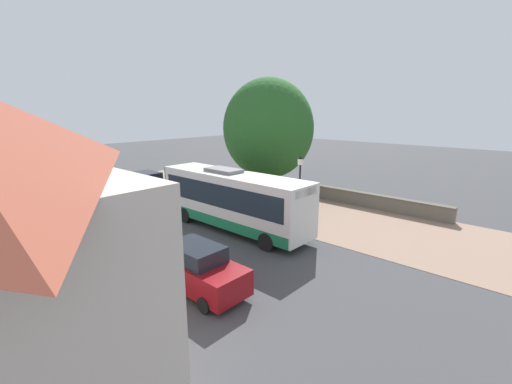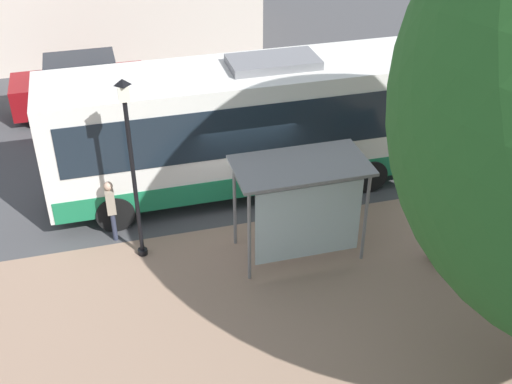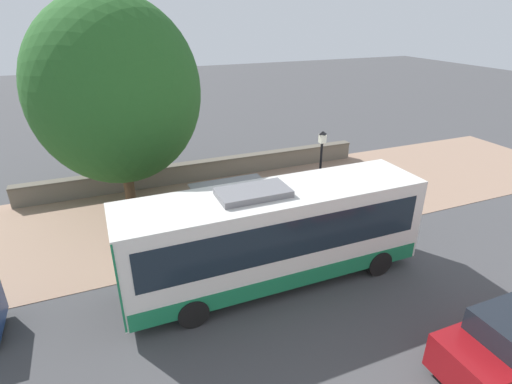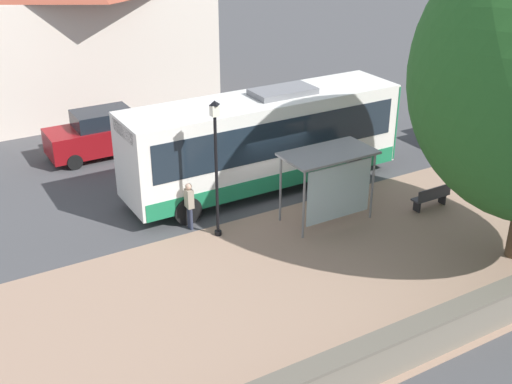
{
  "view_description": "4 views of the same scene",
  "coord_description": "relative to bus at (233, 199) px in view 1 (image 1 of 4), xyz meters",
  "views": [
    {
      "loc": [
        16.19,
        14.58,
        7.4
      ],
      "look_at": [
        -0.59,
        -0.51,
        1.92
      ],
      "focal_mm": 24.0,
      "sensor_mm": 36.0,
      "label": 1
    },
    {
      "loc": [
        -13.44,
        3.62,
        9.92
      ],
      "look_at": [
        0.08,
        -0.06,
        0.9
      ],
      "focal_mm": 45.0,
      "sensor_mm": 36.0,
      "label": 2
    },
    {
      "loc": [
        12.88,
        -5.45,
        9.11
      ],
      "look_at": [
        -0.48,
        0.06,
        2.52
      ],
      "focal_mm": 28.0,
      "sensor_mm": 36.0,
      "label": 3
    },
    {
      "loc": [
        -17.31,
        11.33,
        10.54
      ],
      "look_at": [
        -0.48,
        1.51,
        1.18
      ],
      "focal_mm": 45.0,
      "sensor_mm": 36.0,
      "label": 4
    }
  ],
  "objects": [
    {
      "name": "shade_tree",
      "position": [
        -8.33,
        -4.14,
        3.81
      ],
      "size": [
        7.67,
        7.67,
        9.99
      ],
      "color": "brown",
      "rests_on": "ground"
    },
    {
      "name": "sidewalk_plaza",
      "position": [
        -6.39,
        0.23,
        -1.95
      ],
      "size": [
        9.0,
        44.0,
        0.02
      ],
      "color": "#937560",
      "rests_on": "ground"
    },
    {
      "name": "stone_wall",
      "position": [
        -10.44,
        0.23,
        -1.4
      ],
      "size": [
        0.6,
        20.0,
        1.11
      ],
      "color": "#6B6356",
      "rests_on": "ground"
    },
    {
      "name": "pedestrian",
      "position": [
        -1.6,
        3.86,
        -0.97
      ],
      "size": [
        0.34,
        0.22,
        1.68
      ],
      "color": "#2D3347",
      "rests_on": "ground"
    },
    {
      "name": "bus",
      "position": [
        0.0,
        0.0,
        0.0
      ],
      "size": [
        2.7,
        10.76,
        3.79
      ],
      "color": "silver",
      "rests_on": "ground"
    },
    {
      "name": "ground_plane",
      "position": [
        -1.89,
        0.23,
        -1.96
      ],
      "size": [
        120.0,
        120.0,
        0.0
      ],
      "primitive_type": "plane",
      "color": "#424244",
      "rests_on": "ground"
    },
    {
      "name": "bench",
      "position": [
        -4.6,
        -4.24,
        -1.49
      ],
      "size": [
        0.4,
        1.54,
        0.88
      ],
      "color": "#333338",
      "rests_on": "ground"
    },
    {
      "name": "parked_car_far_lane",
      "position": [
        6.26,
        4.31,
        -0.99
      ],
      "size": [
        2.01,
        4.55,
        2.0
      ],
      "color": "maroon",
      "rests_on": "ground"
    },
    {
      "name": "parked_car_behind_bus",
      "position": [
        -0.75,
        -11.1,
        -0.91
      ],
      "size": [
        1.95,
        4.58,
        2.2
      ],
      "color": "navy",
      "rests_on": "ground"
    },
    {
      "name": "bus_shelter",
      "position": [
        -3.52,
        -0.48,
        0.13
      ],
      "size": [
        1.71,
        3.14,
        2.52
      ],
      "color": "slate",
      "rests_on": "ground"
    },
    {
      "name": "street_lamp_near",
      "position": [
        -2.49,
        3.27,
        0.79
      ],
      "size": [
        0.28,
        0.28,
        4.66
      ],
      "color": "black",
      "rests_on": "ground"
    }
  ]
}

